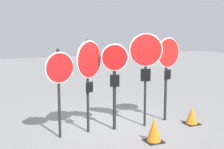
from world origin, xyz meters
name	(u,v)px	position (x,y,z in m)	size (l,w,h in m)	color
ground_plane	(114,127)	(0.00, 0.00, 0.00)	(40.00, 40.00, 0.00)	gray
stop_sign_0	(59,75)	(-1.56, -0.25, 1.57)	(0.74, 0.21, 2.19)	black
stop_sign_1	(89,66)	(-0.78, -0.17, 1.74)	(0.82, 0.51, 2.39)	black
stop_sign_2	(115,71)	(-0.10, -0.24, 1.57)	(0.67, 0.26, 2.29)	black
stop_sign_3	(146,58)	(0.76, -0.34, 1.89)	(0.80, 0.41, 2.55)	black
stop_sign_4	(168,62)	(1.61, -0.11, 1.73)	(0.84, 0.22, 2.41)	black
traffic_cone_0	(154,130)	(0.39, -1.41, 0.29)	(0.42, 0.42, 0.59)	black
traffic_cone_1	(192,115)	(2.08, -0.68, 0.25)	(0.40, 0.40, 0.50)	black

